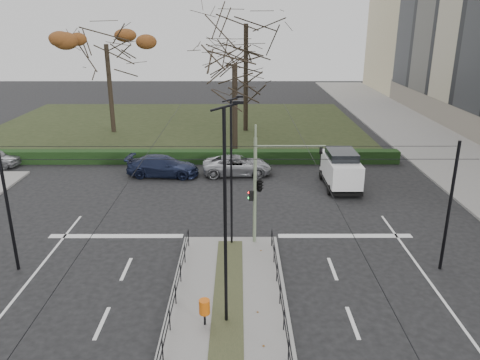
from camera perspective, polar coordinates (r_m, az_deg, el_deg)
The scene contains 17 objects.
ground at distance 19.96m, azimuth -1.41°, elevation -13.63°, with size 140.00×140.00×0.00m, color black.
median_island at distance 17.86m, azimuth -1.59°, elevation -17.77°, with size 4.40×15.00×0.14m, color slate.
sidewalk_east at distance 43.91m, azimuth 23.49°, elevation 3.34°, with size 8.00×90.00×0.14m, color slate.
park at distance 50.37m, azimuth -7.52°, elevation 6.59°, with size 38.00×26.00×0.10m, color black.
hedge at distance 37.41m, azimuth -10.05°, elevation 2.81°, with size 38.00×1.00×1.00m, color black.
median_railing at distance 17.25m, azimuth -1.63°, elevation -15.56°, with size 4.14×13.24×0.92m.
catenary at distance 19.83m, azimuth -1.39°, elevation -2.72°, with size 20.00×34.00×6.00m.
traffic_light at distance 22.60m, azimuth 2.63°, elevation -0.36°, with size 3.65×2.09×5.38m.
litter_bin at distance 17.61m, azimuth -4.36°, elevation -15.21°, with size 0.40×0.40×1.03m.
streetlamp_median_near at distance 16.13m, azimuth -1.76°, elevation -4.62°, with size 0.68×0.14×8.19m.
streetlamp_median_far at distance 22.26m, azimuth -1.02°, elevation 1.02°, with size 0.62×0.13×7.36m.
parked_car_third at distance 34.13m, azimuth -9.39°, elevation 1.70°, with size 2.09×5.13×1.49m, color #1B2340.
parked_car_fourth at distance 34.00m, azimuth -0.33°, elevation 1.81°, with size 2.31×5.01×1.39m, color #97989E.
white_van at distance 32.03m, azimuth 12.17°, elevation 1.42°, with size 2.20×4.78×2.52m.
rust_tree at distance 47.61m, azimuth -16.02°, elevation 15.62°, with size 7.92×7.92×11.07m.
bare_tree_center at distance 46.41m, azimuth 0.73°, elevation 17.62°, with size 9.11×9.11×13.64m.
bare_tree_near at distance 38.47m, azimuth -0.65°, elevation 13.17°, with size 6.13×6.13×9.67m.
Camera 1 is at (0.44, -16.79, 10.77)m, focal length 35.00 mm.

